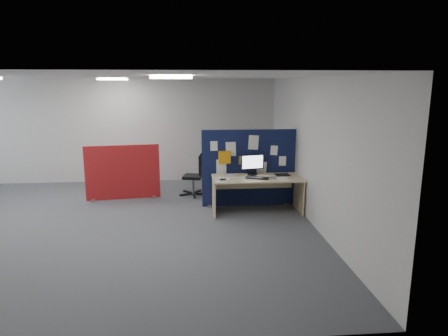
{
  "coord_description": "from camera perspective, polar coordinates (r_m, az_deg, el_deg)",
  "views": [
    {
      "loc": [
        2.25,
        -7.1,
        2.59
      ],
      "look_at": [
        2.89,
        0.3,
        1.0
      ],
      "focal_mm": 32.0,
      "sensor_mm": 36.0,
      "label": 1
    }
  ],
  "objects": [
    {
      "name": "keyboard",
      "position": [
        7.95,
        4.76,
        -1.4
      ],
      "size": [
        0.48,
        0.32,
        0.02
      ],
      "primitive_type": "cube",
      "rotation": [
        0.0,
        0.0,
        -0.34
      ],
      "color": "black",
      "rests_on": "main_desk"
    },
    {
      "name": "mouse",
      "position": [
        7.96,
        7.08,
        -1.41
      ],
      "size": [
        0.11,
        0.07,
        0.03
      ],
      "primitive_type": "cube",
      "rotation": [
        0.0,
        0.0,
        0.15
      ],
      "color": "gray",
      "rests_on": "main_desk"
    },
    {
      "name": "navy_divider",
      "position": [
        8.46,
        3.43,
        0.0
      ],
      "size": [
        1.98,
        0.3,
        1.64
      ],
      "color": "#0E0E35",
      "rests_on": "floor"
    },
    {
      "name": "wall_back",
      "position": [
        10.91,
        -16.85,
        5.04
      ],
      "size": [
        9.0,
        0.02,
        2.7
      ],
      "primitive_type": "cube",
      "color": "silver",
      "rests_on": "floor"
    },
    {
      "name": "monitor_main",
      "position": [
        8.2,
        4.11,
        0.63
      ],
      "size": [
        0.48,
        0.2,
        0.42
      ],
      "rotation": [
        0.0,
        0.0,
        0.2
      ],
      "color": "black",
      "rests_on": "main_desk"
    },
    {
      "name": "floor",
      "position": [
        7.89,
        -21.41,
        -7.96
      ],
      "size": [
        9.0,
        9.0,
        0.0
      ],
      "primitive_type": "plane",
      "color": "#4B4E52",
      "rests_on": "ground"
    },
    {
      "name": "desk_papers",
      "position": [
        7.92,
        2.23,
        -1.49
      ],
      "size": [
        1.46,
        0.71,
        0.0
      ],
      "color": "white",
      "rests_on": "main_desk"
    },
    {
      "name": "ceiling",
      "position": [
        7.45,
        -23.03,
        12.0
      ],
      "size": [
        9.0,
        7.0,
        0.02
      ],
      "primitive_type": "cube",
      "color": "white",
      "rests_on": "wall_back"
    },
    {
      "name": "office_chair",
      "position": [
        9.29,
        -3.86,
        -0.52
      ],
      "size": [
        0.66,
        0.65,
        1.0
      ],
      "rotation": [
        0.0,
        0.0,
        -0.23
      ],
      "color": "black",
      "rests_on": "floor"
    },
    {
      "name": "ceiling_lights",
      "position": [
        8.0,
        -19.21,
        12.0
      ],
      "size": [
        4.1,
        4.1,
        0.04
      ],
      "color": "white",
      "rests_on": "ceiling"
    },
    {
      "name": "wall_right",
      "position": [
        7.55,
        12.5,
        2.34
      ],
      "size": [
        0.02,
        7.0,
        2.7
      ],
      "primitive_type": "cube",
      "color": "silver",
      "rests_on": "floor"
    },
    {
      "name": "paper_tray",
      "position": [
        8.28,
        8.35,
        -0.97
      ],
      "size": [
        0.3,
        0.24,
        0.01
      ],
      "primitive_type": "cube",
      "rotation": [
        0.0,
        0.0,
        0.08
      ],
      "color": "black",
      "rests_on": "main_desk"
    },
    {
      "name": "red_divider",
      "position": [
        9.26,
        -14.26,
        -0.68
      ],
      "size": [
        1.64,
        0.3,
        1.23
      ],
      "rotation": [
        0.0,
        0.0,
        0.12
      ],
      "color": "#B01622",
      "rests_on": "floor"
    },
    {
      "name": "main_desk",
      "position": [
        8.12,
        4.67,
        -2.42
      ],
      "size": [
        1.81,
        0.8,
        0.73
      ],
      "color": "#CEB384",
      "rests_on": "floor"
    }
  ]
}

